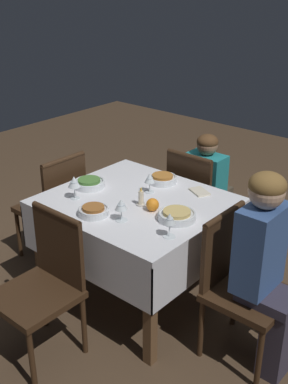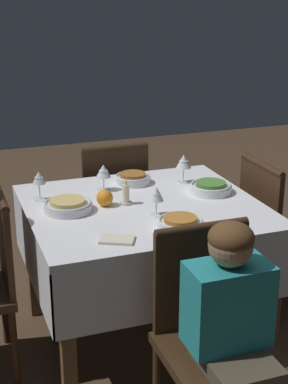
{
  "view_description": "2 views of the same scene",
  "coord_description": "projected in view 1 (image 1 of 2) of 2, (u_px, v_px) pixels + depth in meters",
  "views": [
    {
      "loc": [
        -1.86,
        2.09,
        2.08
      ],
      "look_at": [
        -0.03,
        -0.04,
        0.79
      ],
      "focal_mm": 45.0,
      "sensor_mm": 36.0,
      "label": 1
    },
    {
      "loc": [
        -0.88,
        -2.49,
        1.74
      ],
      "look_at": [
        -0.01,
        -0.03,
        0.82
      ],
      "focal_mm": 55.0,
      "sensor_mm": 36.0,
      "label": 2
    }
  ],
  "objects": [
    {
      "name": "wine_glass_east",
      "position": [
        74.0,
        182.0,
        3.07
      ],
      "size": [
        0.08,
        0.08,
        0.16
      ],
      "color": "white",
      "rests_on": "dining_table"
    },
    {
      "name": "bowl_west",
      "position": [
        177.0,
        215.0,
        2.84
      ],
      "size": [
        0.23,
        0.23,
        0.06
      ],
      "color": "silver",
      "rests_on": "dining_table"
    },
    {
      "name": "wine_glass_north",
      "position": [
        121.0,
        205.0,
        2.8
      ],
      "size": [
        0.08,
        0.08,
        0.14
      ],
      "color": "white",
      "rests_on": "dining_table"
    },
    {
      "name": "dining_table",
      "position": [
        136.0,
        215.0,
        3.14
      ],
      "size": [
        1.11,
        1.0,
        0.74
      ],
      "color": "silver",
      "rests_on": "ground_plane"
    },
    {
      "name": "bowl_south",
      "position": [
        162.0,
        179.0,
        3.34
      ],
      "size": [
        0.2,
        0.2,
        0.06
      ],
      "color": "silver",
      "rests_on": "dining_table"
    },
    {
      "name": "chair_west",
      "position": [
        239.0,
        280.0,
        2.73
      ],
      "size": [
        0.43,
        0.43,
        0.88
      ],
      "rotation": [
        0.0,
        0.0,
        -1.57
      ],
      "color": "#382314",
      "rests_on": "ground_plane"
    },
    {
      "name": "wine_glass_west",
      "position": [
        170.0,
        220.0,
        2.62
      ],
      "size": [
        0.07,
        0.07,
        0.15
      ],
      "color": "white",
      "rests_on": "dining_table"
    },
    {
      "name": "chair_north",
      "position": [
        44.0,
        281.0,
        2.72
      ],
      "size": [
        0.43,
        0.43,
        0.88
      ],
      "rotation": [
        0.0,
        0.0,
        3.14
      ],
      "color": "#382314",
      "rests_on": "ground_plane"
    },
    {
      "name": "ground_plane",
      "position": [
        137.0,
        295.0,
        3.4
      ],
      "size": [
        8.0,
        8.0,
        0.0
      ],
      "primitive_type": "plane",
      "color": "#4C3826"
    },
    {
      "name": "wine_glass_south",
      "position": [
        150.0,
        179.0,
        3.16
      ],
      "size": [
        0.07,
        0.07,
        0.14
      ],
      "color": "white",
      "rests_on": "dining_table"
    },
    {
      "name": "candle_centerpiece",
      "position": [
        141.0,
        199.0,
        3.01
      ],
      "size": [
        0.06,
        0.06,
        0.12
      ],
      "color": "beige",
      "rests_on": "dining_table"
    },
    {
      "name": "chair_south",
      "position": [
        197.0,
        198.0,
        3.72
      ],
      "size": [
        0.43,
        0.43,
        0.88
      ],
      "color": "#382314",
      "rests_on": "ground_plane"
    },
    {
      "name": "person_child_teal",
      "position": [
        209.0,
        186.0,
        3.82
      ],
      "size": [
        0.3,
        0.33,
        0.97
      ],
      "color": "#4C4233",
      "rests_on": "ground_plane"
    },
    {
      "name": "bowl_east",
      "position": [
        89.0,
        183.0,
        3.27
      ],
      "size": [
        0.21,
        0.21,
        0.06
      ],
      "color": "silver",
      "rests_on": "dining_table"
    },
    {
      "name": "chair_east",
      "position": [
        56.0,
        203.0,
        3.65
      ],
      "size": [
        0.43,
        0.43,
        0.88
      ],
      "rotation": [
        0.0,
        0.0,
        1.57
      ],
      "color": "#382314",
      "rests_on": "ground_plane"
    },
    {
      "name": "napkin_red_folded",
      "position": [
        200.0,
        192.0,
        3.2
      ],
      "size": [
        0.17,
        0.14,
        0.01
      ],
      "rotation": [
        0.0,
        0.0,
        -0.45
      ],
      "color": "beige",
      "rests_on": "dining_table"
    },
    {
      "name": "orange_fruit",
      "position": [
        153.0,
        205.0,
        2.94
      ],
      "size": [
        0.08,
        0.08,
        0.08
      ],
      "primitive_type": "sphere",
      "color": "orange",
      "rests_on": "dining_table"
    },
    {
      "name": "bowl_north",
      "position": [
        93.0,
        211.0,
        2.89
      ],
      "size": [
        0.19,
        0.19,
        0.06
      ],
      "color": "silver",
      "rests_on": "dining_table"
    },
    {
      "name": "person_adult_denim",
      "position": [
        267.0,
        263.0,
        2.56
      ],
      "size": [
        0.34,
        0.3,
        1.17
      ],
      "rotation": [
        0.0,
        0.0,
        -1.57
      ],
      "color": "#383342",
      "rests_on": "ground_plane"
    }
  ]
}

